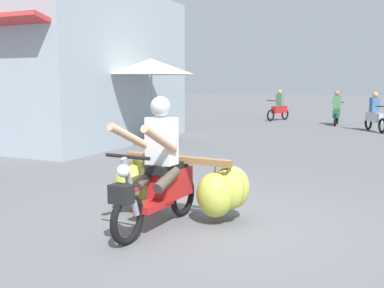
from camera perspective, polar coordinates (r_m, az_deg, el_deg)
ground_plane at (r=5.65m, az=1.19°, el=-10.12°), size 120.00×120.00×0.00m
motorbike_main_loaded at (r=5.74m, az=-2.45°, el=-4.83°), size 1.84×1.87×1.58m
motorbike_distant_ahead_left at (r=21.12m, az=10.98°, el=4.50°), size 0.78×1.52×1.40m
motorbike_distant_ahead_right at (r=17.37m, az=22.14°, el=3.38°), size 0.86×1.48×1.40m
motorbike_distant_far_ahead at (r=19.32m, az=17.86°, el=3.97°), size 0.50×1.62×1.40m
shopfront_building at (r=13.63m, az=-12.76°, el=9.38°), size 3.10×6.88×4.31m
market_umbrella_near_shop at (r=12.21m, az=-5.18°, el=9.75°), size 2.34×2.34×2.37m
produce_crate at (r=12.58m, az=-3.62°, el=0.68°), size 0.56×0.40×0.36m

